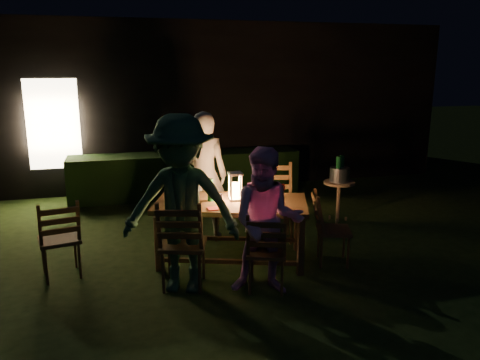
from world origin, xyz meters
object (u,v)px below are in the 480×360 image
object	(u,v)px
side_table	(339,186)
chair_spare	(61,253)
person_opp_right	(267,222)
person_opp_left	(181,205)
person_house_side	(204,175)
lantern	(235,188)
dining_table	(231,207)
ice_bucket	(340,175)
bottle_bucket_a	(338,172)
chair_far_left	(204,218)
bottle_table	(210,190)
chair_near_left	(184,259)
chair_far_right	(275,216)
chair_near_right	(267,265)
bottle_bucket_b	(342,171)
chair_end	(332,241)

from	to	relation	value
side_table	chair_spare	bearing A→B (deg)	-165.52
person_opp_right	person_opp_left	xyz separation A→B (m)	(-0.85, 0.29, 0.16)
person_house_side	side_table	size ratio (longest dim) A/B	2.78
person_house_side	lantern	distance (m)	0.92
dining_table	person_opp_left	size ratio (longest dim) A/B	1.06
side_table	ice_bucket	distance (m)	0.19
person_house_side	lantern	xyz separation A→B (m)	(0.23, -0.89, 0.03)
person_opp_right	lantern	xyz separation A→B (m)	(-0.10, 0.95, 0.13)
person_opp_right	ice_bucket	world-z (taller)	person_opp_right
bottle_bucket_a	chair_far_left	bearing A→B (deg)	-176.54
bottle_table	ice_bucket	size ratio (longest dim) A/B	0.93
chair_near_left	person_opp_left	distance (m)	0.63
chair_spare	person_opp_right	xyz separation A→B (m)	(2.15, -0.94, 0.49)
person_opp_left	chair_near_left	bearing A→B (deg)	89.03
person_opp_right	bottle_table	xyz separation A→B (m)	(-0.40, 1.00, 0.11)
person_house_side	person_opp_left	xyz separation A→B (m)	(-0.53, -1.55, 0.06)
person_house_side	chair_far_right	bearing A→B (deg)	177.27
bottle_table	side_table	bearing A→B (deg)	23.62
person_house_side	ice_bucket	bearing A→B (deg)	-158.11
chair_near_right	bottle_table	world-z (taller)	bottle_table
side_table	bottle_bucket_a	world-z (taller)	bottle_bucket_a
bottle_bucket_a	chair_spare	bearing A→B (deg)	-165.89
chair_far_right	chair_spare	world-z (taller)	chair_far_right
dining_table	side_table	distance (m)	2.22
dining_table	ice_bucket	xyz separation A→B (m)	(1.96, 1.04, 0.07)
bottle_bucket_b	chair_end	bearing A→B (deg)	-119.74
chair_near_right	chair_near_left	bearing A→B (deg)	-178.28
chair_far_right	person_opp_right	distance (m)	1.66
person_house_side	ice_bucket	world-z (taller)	person_house_side
chair_spare	bottle_bucket_b	distance (m)	4.16
chair_near_right	chair_far_right	size ratio (longest dim) A/B	0.85
chair_far_left	person_opp_left	world-z (taller)	person_opp_left
dining_table	bottle_table	distance (m)	0.33
chair_end	chair_near_right	bearing A→B (deg)	-45.58
person_opp_right	chair_spare	bearing A→B (deg)	175.05
dining_table	chair_near_right	distance (m)	0.98
dining_table	bottle_bucket_a	bearing A→B (deg)	46.34
chair_far_left	chair_far_right	xyz separation A→B (m)	(0.95, -0.32, 0.05)
chair_far_right	person_opp_left	bearing A→B (deg)	53.18
person_opp_right	bottle_bucket_a	distance (m)	2.59
chair_spare	ice_bucket	world-z (taller)	chair_spare
chair_near_left	chair_far_right	distance (m)	1.84
chair_far_right	person_opp_left	world-z (taller)	person_opp_left
chair_spare	side_table	size ratio (longest dim) A/B	1.52
bottle_bucket_b	person_house_side	bearing A→B (deg)	-175.82
side_table	person_house_side	bearing A→B (deg)	-176.79
chair_far_right	person_opp_right	bearing A→B (deg)	81.73
person_opp_left	bottle_bucket_a	size ratio (longest dim) A/B	5.92
chair_near_left	person_opp_right	size ratio (longest dim) A/B	0.67
chair_near_right	person_opp_right	bearing A→B (deg)	-87.86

